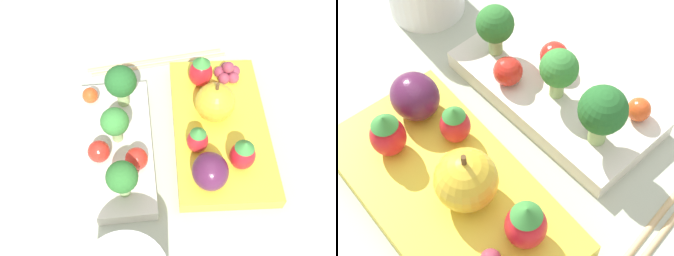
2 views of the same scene
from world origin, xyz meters
TOP-DOWN VIEW (x-y plane):
  - ground_plane at (0.00, 0.00)m, footprint 4.00×4.00m
  - bento_box_savoury at (-0.01, 0.06)m, footprint 0.20×0.10m
  - bento_box_fruit at (0.01, -0.08)m, footprint 0.23×0.13m
  - broccoli_floret_0 at (0.00, 0.06)m, footprint 0.03×0.03m
  - broccoli_floret_1 at (-0.08, 0.05)m, footprint 0.04×0.04m
  - broccoli_floret_2 at (0.06, 0.05)m, footprint 0.04×0.04m
  - cherry_tomato_0 at (-0.03, 0.08)m, footprint 0.03×0.03m
  - cherry_tomato_1 at (0.07, 0.09)m, footprint 0.02×0.02m
  - cherry_tomato_2 at (-0.04, 0.04)m, footprint 0.03×0.03m
  - apple at (0.03, -0.07)m, footprint 0.05×0.05m
  - strawberry_0 at (0.08, -0.06)m, footprint 0.03×0.03m
  - strawberry_1 at (-0.05, -0.09)m, footprint 0.03×0.03m
  - strawberry_2 at (-0.02, -0.04)m, footprint 0.03×0.03m
  - plum at (-0.07, -0.05)m, footprint 0.05×0.04m

SIDE VIEW (x-z plane):
  - ground_plane at x=0.00m, z-range 0.00..0.00m
  - bento_box_savoury at x=-0.01m, z-range 0.00..0.02m
  - bento_box_fruit at x=0.01m, z-range 0.00..0.02m
  - cherry_tomato_1 at x=0.07m, z-range 0.02..0.04m
  - cherry_tomato_0 at x=-0.03m, z-range 0.02..0.05m
  - cherry_tomato_2 at x=-0.04m, z-range 0.02..0.05m
  - strawberry_2 at x=-0.02m, z-range 0.02..0.06m
  - plum at x=-0.07m, z-range 0.02..0.06m
  - strawberry_1 at x=-0.05m, z-range 0.02..0.07m
  - strawberry_0 at x=0.08m, z-range 0.02..0.07m
  - apple at x=0.03m, z-range 0.01..0.08m
  - broccoli_floret_0 at x=0.00m, z-range 0.03..0.08m
  - broccoli_floret_1 at x=-0.08m, z-range 0.03..0.08m
  - broccoli_floret_2 at x=0.06m, z-range 0.03..0.09m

